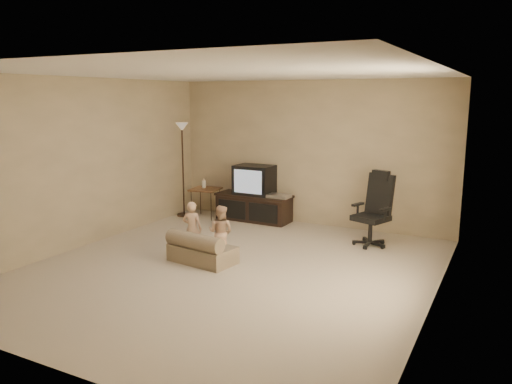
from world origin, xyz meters
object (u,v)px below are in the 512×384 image
child_sofa (200,250)px  toddler_left (192,229)px  floor_lamp (182,148)px  toddler_right (221,232)px  tv_stand (254,198)px  office_chair (373,219)px  side_table (205,189)px

child_sofa → toddler_left: (-0.28, 0.22, 0.21)m
floor_lamp → toddler_right: 2.84m
tv_stand → child_sofa: (0.46, -2.44, -0.24)m
tv_stand → floor_lamp: floor_lamp is taller
office_chair → child_sofa: 2.67m
tv_stand → toddler_left: tv_stand is taller
tv_stand → child_sofa: bearing=-78.2°
floor_lamp → toddler_right: (1.96, -1.86, -0.90)m
side_table → toddler_left: size_ratio=0.95×
tv_stand → office_chair: (2.31, -0.52, -0.01)m
office_chair → toddler_left: 2.72m
tv_stand → floor_lamp: size_ratio=0.81×
office_chair → floor_lamp: (-3.65, 0.23, 0.87)m
tv_stand → side_table: 0.94m
tv_stand → toddler_right: size_ratio=1.87×
toddler_right → toddler_left: bearing=3.4°
floor_lamp → toddler_left: 2.61m
office_chair → child_sofa: size_ratio=1.19×
toddler_right → child_sofa: bearing=56.7°
child_sofa → office_chair: bearing=53.9°
tv_stand → child_sofa: size_ratio=1.49×
side_table → floor_lamp: bearing=-169.4°
child_sofa → toddler_left: 0.41m
toddler_right → side_table: bearing=-56.6°
side_table → child_sofa: bearing=-58.3°
floor_lamp → toddler_right: size_ratio=2.31×
floor_lamp → child_sofa: (1.80, -2.14, -1.10)m
tv_stand → child_sofa: tv_stand is taller
side_table → child_sofa: size_ratio=0.78×
tv_stand → child_sofa: 2.49m
floor_lamp → office_chair: bearing=-3.6°
side_table → child_sofa: 2.63m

